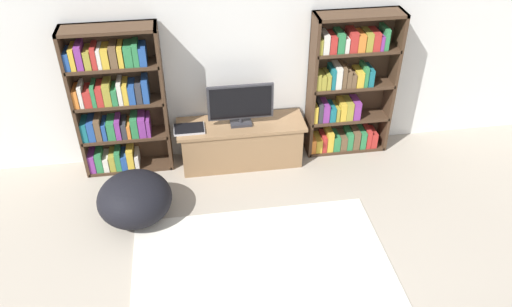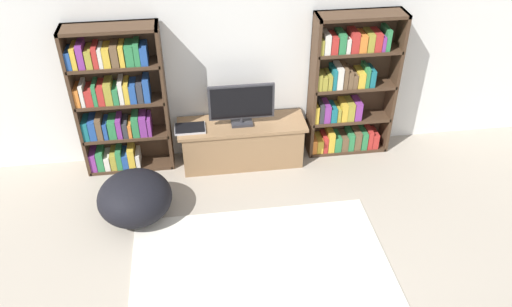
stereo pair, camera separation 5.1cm
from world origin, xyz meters
TOP-DOWN VIEW (x-y plane):
  - wall_back at (0.00, 4.23)m, footprint 8.80×0.06m
  - bookshelf_left at (-1.41, 4.05)m, footprint 0.98×0.30m
  - bookshelf_right at (1.19, 4.05)m, footprint 0.98×0.30m
  - tv_stand at (-0.07, 3.93)m, footprint 1.46×0.48m
  - television at (-0.07, 3.92)m, footprint 0.73×0.16m
  - laptop at (-0.65, 3.88)m, footprint 0.34×0.23m
  - area_rug at (-0.09, 2.27)m, footprint 2.38×1.55m
  - beanbag_ottoman at (-1.26, 3.13)m, footprint 0.75×0.75m

SIDE VIEW (x-z plane):
  - area_rug at x=-0.09m, z-range 0.00..0.02m
  - beanbag_ottoman at x=-1.26m, z-range 0.00..0.50m
  - tv_stand at x=-0.07m, z-range 0.00..0.54m
  - laptop at x=-0.65m, z-range 0.53..0.56m
  - television at x=-0.07m, z-range 0.55..1.04m
  - bookshelf_right at x=1.19m, z-range -0.04..1.68m
  - bookshelf_left at x=-1.41m, z-range 0.00..1.71m
  - wall_back at x=0.00m, z-range 0.00..2.60m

